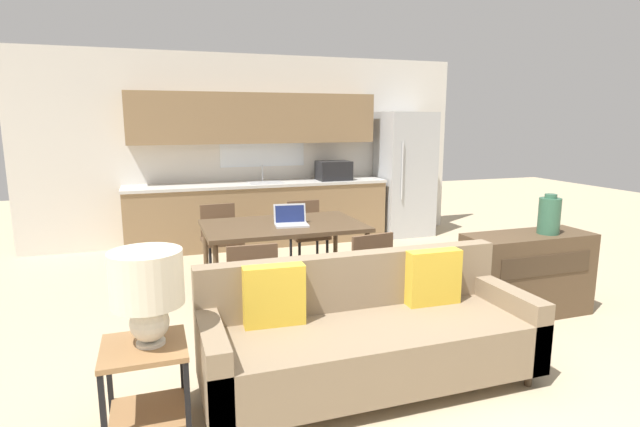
% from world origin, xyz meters
% --- Properties ---
extents(ground_plane, '(20.00, 20.00, 0.00)m').
position_xyz_m(ground_plane, '(0.00, 0.00, 0.00)').
color(ground_plane, tan).
extents(wall_back, '(6.40, 0.07, 2.70)m').
position_xyz_m(wall_back, '(0.00, 4.63, 1.35)').
color(wall_back, silver).
rests_on(wall_back, ground_plane).
extents(kitchen_counter, '(3.71, 0.65, 2.15)m').
position_xyz_m(kitchen_counter, '(0.02, 4.33, 0.84)').
color(kitchen_counter, '#8E704C').
rests_on(kitchen_counter, ground_plane).
extents(refrigerator, '(0.78, 0.71, 1.89)m').
position_xyz_m(refrigerator, '(2.29, 4.24, 0.95)').
color(refrigerator, '#B7BABC').
rests_on(refrigerator, ground_plane).
extents(dining_table, '(1.57, 0.99, 0.76)m').
position_xyz_m(dining_table, '(-0.24, 2.07, 0.70)').
color(dining_table, brown).
rests_on(dining_table, ground_plane).
extents(couch, '(2.24, 0.80, 0.86)m').
position_xyz_m(couch, '(-0.13, 0.24, 0.34)').
color(couch, '#3D2D1E').
rests_on(couch, ground_plane).
extents(side_table, '(0.46, 0.46, 0.53)m').
position_xyz_m(side_table, '(-1.55, 0.12, 0.36)').
color(side_table, olive).
rests_on(side_table, ground_plane).
extents(table_lamp, '(0.40, 0.40, 0.54)m').
position_xyz_m(table_lamp, '(-1.51, 0.13, 0.88)').
color(table_lamp, silver).
rests_on(table_lamp, side_table).
extents(credenza, '(1.19, 0.46, 0.76)m').
position_xyz_m(credenza, '(1.76, 0.89, 0.38)').
color(credenza, brown).
rests_on(credenza, ground_plane).
extents(vase, '(0.19, 0.19, 0.36)m').
position_xyz_m(vase, '(1.93, 0.85, 0.93)').
color(vase, '#336047').
rests_on(vase, credenza).
extents(dining_chair_near_right, '(0.48, 0.48, 0.82)m').
position_xyz_m(dining_chair_near_right, '(0.28, 1.21, 0.47)').
color(dining_chair_near_right, brown).
rests_on(dining_chair_near_right, ground_plane).
extents(dining_chair_near_left, '(0.43, 0.43, 0.82)m').
position_xyz_m(dining_chair_near_left, '(-0.74, 1.19, 0.47)').
color(dining_chair_near_left, brown).
rests_on(dining_chair_near_left, ground_plane).
extents(dining_chair_far_right, '(0.43, 0.43, 0.82)m').
position_xyz_m(dining_chair_far_right, '(0.26, 2.88, 0.47)').
color(dining_chair_far_right, brown).
rests_on(dining_chair_far_right, ground_plane).
extents(dining_chair_far_left, '(0.45, 0.45, 0.82)m').
position_xyz_m(dining_chair_far_left, '(-0.74, 2.95, 0.47)').
color(dining_chair_far_left, brown).
rests_on(dining_chair_far_left, ground_plane).
extents(laptop, '(0.35, 0.29, 0.20)m').
position_xyz_m(laptop, '(-0.18, 2.00, 0.80)').
color(laptop, '#B7BABC').
rests_on(laptop, dining_table).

